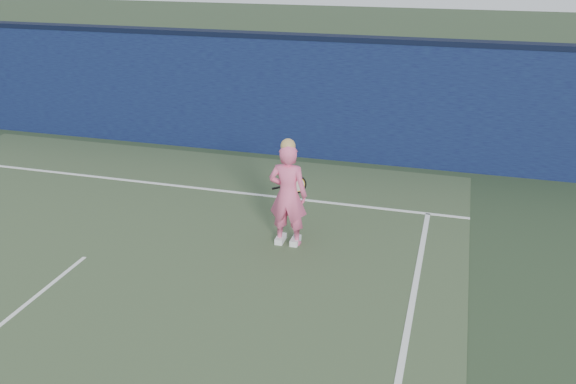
% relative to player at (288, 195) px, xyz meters
% --- Properties ---
extents(ground, '(80.00, 80.00, 0.00)m').
position_rel_player_xyz_m(ground, '(-2.77, -2.30, -0.82)').
color(ground, '#2E3C25').
rests_on(ground, ground).
extents(backstop_wall, '(24.00, 0.40, 2.50)m').
position_rel_player_xyz_m(backstop_wall, '(-2.77, 4.20, 0.43)').
color(backstop_wall, '#0C0E35').
rests_on(backstop_wall, ground).
extents(wall_cap, '(24.00, 0.42, 0.10)m').
position_rel_player_xyz_m(wall_cap, '(-2.77, 4.20, 1.73)').
color(wall_cap, black).
rests_on(wall_cap, backstop_wall).
extents(player, '(0.59, 0.39, 1.70)m').
position_rel_player_xyz_m(player, '(0.00, 0.00, 0.00)').
color(player, '#F86091').
rests_on(player, ground).
extents(racket, '(0.57, 0.15, 0.30)m').
position_rel_player_xyz_m(racket, '(-0.01, 0.45, -0.01)').
color(racket, black).
rests_on(racket, ground).
extents(court_lines, '(11.00, 12.04, 0.01)m').
position_rel_player_xyz_m(court_lines, '(-2.77, -2.63, -0.80)').
color(court_lines, white).
rests_on(court_lines, court_surface).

